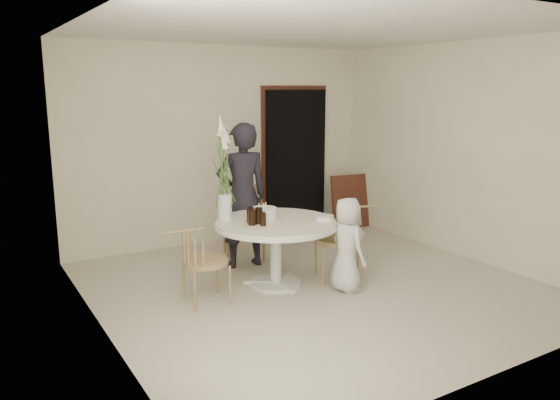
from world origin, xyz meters
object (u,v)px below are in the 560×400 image
boy (347,245)px  girl (242,196)px  table (276,231)px  chair_left (195,255)px  chair_right (347,232)px  flower_vase (224,174)px  chair_far (242,206)px  birthday_cake (264,214)px

boy → girl: bearing=24.9°
table → chair_left: bearing=-177.6°
chair_right → girl: bearing=-120.0°
girl → flower_vase: (-0.46, -0.48, 0.37)m
table → chair_right: bearing=-15.8°
table → chair_left: 0.96m
table → chair_far: bearing=79.7°
boy → flower_vase: (-1.01, 0.84, 0.73)m
table → chair_right: (0.80, -0.23, -0.07)m
chair_left → chair_right: bearing=-91.8°
table → girl: size_ratio=0.77×
girl → flower_vase: bearing=53.3°
table → girl: (0.01, 0.80, 0.25)m
chair_far → chair_left: size_ratio=1.25×
chair_left → boy: 1.59m
chair_left → birthday_cake: bearing=-76.0°
boy → flower_vase: 1.51m
boy → birthday_cake: bearing=47.7°
chair_far → girl: (-0.21, -0.43, 0.23)m
chair_left → girl: 1.32m
girl → birthday_cake: (-0.10, -0.69, -0.07)m
chair_left → flower_vase: (0.50, 0.35, 0.73)m
boy → birthday_cake: 0.95m
chair_far → chair_left: chair_far is taller
chair_far → birthday_cake: 1.17m
flower_vase → boy: bearing=-39.6°
chair_left → flower_vase: bearing=-50.7°
chair_right → girl: girl is taller
girl → flower_vase: 0.76m
chair_right → girl: size_ratio=0.49×
boy → flower_vase: bearing=52.6°
boy → birthday_cake: size_ratio=3.67×
birthday_cake → flower_vase: (-0.37, 0.20, 0.44)m
chair_right → boy: size_ratio=0.84×
birthday_cake → flower_vase: 0.61m
chair_far → chair_left: 1.73m
flower_vase → chair_right: bearing=-23.2°
table → chair_left: chair_left is taller
girl → chair_far: bearing=-109.5°
table → birthday_cake: 0.23m
chair_right → flower_vase: (-1.25, 0.54, 0.69)m
chair_left → flower_vase: 0.95m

